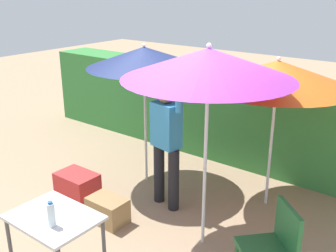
# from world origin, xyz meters

# --- Properties ---
(ground_plane) EXTENTS (24.00, 24.00, 0.00)m
(ground_plane) POSITION_xyz_m (0.00, 0.00, 0.00)
(ground_plane) COLOR #9E8466
(hedge_row) EXTENTS (8.00, 0.70, 1.42)m
(hedge_row) POSITION_xyz_m (0.00, 2.20, 0.71)
(hedge_row) COLOR #38843D
(hedge_row) RESTS_ON ground_plane
(umbrella_rainbow) EXTENTS (1.70, 1.70, 2.20)m
(umbrella_rainbow) POSITION_xyz_m (0.78, -0.08, 2.01)
(umbrella_rainbow) COLOR silver
(umbrella_rainbow) RESTS_ON ground_plane
(umbrella_orange) EXTENTS (1.55, 1.55, 1.99)m
(umbrella_orange) POSITION_xyz_m (-0.69, 0.68, 1.81)
(umbrella_orange) COLOR silver
(umbrella_orange) RESTS_ON ground_plane
(umbrella_yellow) EXTENTS (1.80, 1.80, 1.93)m
(umbrella_yellow) POSITION_xyz_m (0.98, 1.14, 1.73)
(umbrella_yellow) COLOR silver
(umbrella_yellow) RESTS_ON ground_plane
(person_vendor) EXTENTS (0.56, 0.28, 1.88)m
(person_vendor) POSITION_xyz_m (-0.04, 0.31, 0.93)
(person_vendor) COLOR black
(person_vendor) RESTS_ON ground_plane
(chair_plastic) EXTENTS (0.62, 0.62, 0.89)m
(chair_plastic) POSITION_xyz_m (1.69, -0.35, 0.51)
(chair_plastic) COLOR #236633
(chair_plastic) RESTS_ON ground_plane
(cooler_box) EXTENTS (0.54, 0.38, 0.36)m
(cooler_box) POSITION_xyz_m (-1.08, -0.28, 0.18)
(cooler_box) COLOR red
(cooler_box) RESTS_ON ground_plane
(crate_cardboard) EXTENTS (0.47, 0.32, 0.31)m
(crate_cardboard) POSITION_xyz_m (-0.35, -0.43, 0.16)
(crate_cardboard) COLOR #9E7A4C
(crate_cardboard) RESTS_ON ground_plane
(folding_table) EXTENTS (0.80, 0.60, 0.74)m
(folding_table) POSITION_xyz_m (0.04, -1.46, 0.65)
(folding_table) COLOR #4C4C51
(folding_table) RESTS_ON ground_plane
(bottle_water) EXTENTS (0.07, 0.07, 0.24)m
(bottle_water) POSITION_xyz_m (0.16, -1.56, 0.85)
(bottle_water) COLOR silver
(bottle_water) RESTS_ON folding_table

